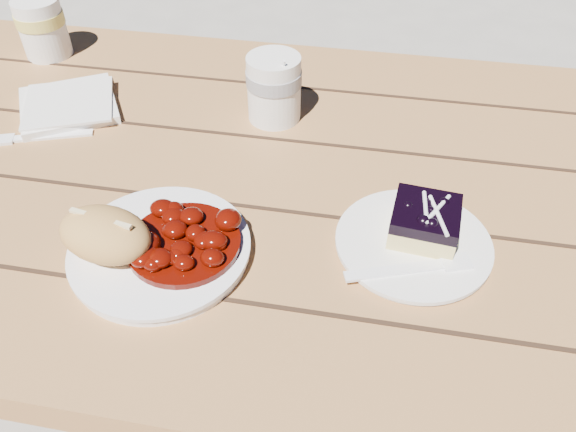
% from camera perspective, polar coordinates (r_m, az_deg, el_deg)
% --- Properties ---
extents(ground, '(60.00, 60.00, 0.00)m').
position_cam_1_polar(ground, '(1.41, 2.72, -20.38)').
color(ground, gray).
rests_on(ground, ground).
extents(picnic_table, '(2.00, 1.55, 0.75)m').
position_cam_1_polar(picnic_table, '(0.92, 3.91, -3.96)').
color(picnic_table, brown).
rests_on(picnic_table, ground).
extents(main_plate, '(0.22, 0.22, 0.02)m').
position_cam_1_polar(main_plate, '(0.71, -12.80, -3.45)').
color(main_plate, white).
rests_on(main_plate, picnic_table).
extents(goulash_stew, '(0.14, 0.14, 0.04)m').
position_cam_1_polar(goulash_stew, '(0.68, -10.69, -1.85)').
color(goulash_stew, '#4F0902').
rests_on(goulash_stew, main_plate).
extents(bread_roll, '(0.13, 0.10, 0.06)m').
position_cam_1_polar(bread_roll, '(0.69, -18.07, -1.80)').
color(bread_roll, tan).
rests_on(bread_roll, main_plate).
extents(dessert_plate, '(0.19, 0.19, 0.01)m').
position_cam_1_polar(dessert_plate, '(0.72, 12.58, -2.77)').
color(dessert_plate, white).
rests_on(dessert_plate, picnic_table).
extents(blueberry_cake, '(0.09, 0.09, 0.05)m').
position_cam_1_polar(blueberry_cake, '(0.72, 13.72, -0.48)').
color(blueberry_cake, '#E5D17D').
rests_on(blueberry_cake, dessert_plate).
extents(fork_dessert, '(0.16, 0.08, 0.00)m').
position_cam_1_polar(fork_dessert, '(0.68, 10.90, -5.43)').
color(fork_dessert, white).
rests_on(fork_dessert, dessert_plate).
extents(coffee_cup, '(0.08, 0.08, 0.11)m').
position_cam_1_polar(coffee_cup, '(0.91, -1.43, 12.83)').
color(coffee_cup, white).
rests_on(coffee_cup, picnic_table).
extents(napkin_stack, '(0.21, 0.21, 0.01)m').
position_cam_1_polar(napkin_stack, '(1.02, -21.39, 10.43)').
color(napkin_stack, white).
rests_on(napkin_stack, picnic_table).
extents(fork_table, '(0.16, 0.08, 0.00)m').
position_cam_1_polar(fork_table, '(0.96, -22.86, 7.53)').
color(fork_table, white).
rests_on(fork_table, picnic_table).
extents(second_cup, '(0.08, 0.08, 0.11)m').
position_cam_1_polar(second_cup, '(1.19, -23.67, 17.08)').
color(second_cup, white).
rests_on(second_cup, picnic_table).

